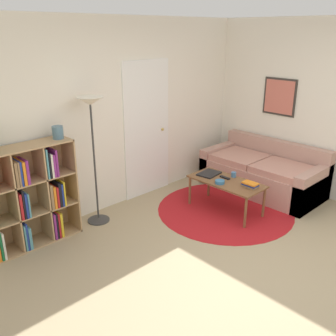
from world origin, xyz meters
TOP-DOWN VIEW (x-y plane):
  - ground_plane at (0.00, 0.00)m, footprint 14.00×14.00m
  - wall_back at (0.02, 2.45)m, footprint 7.67×0.11m
  - wall_right at (2.36, 1.22)m, footprint 0.08×5.43m
  - rug at (0.89, 1.18)m, footprint 1.91×1.91m
  - bookshelf at (-1.51, 2.24)m, footprint 1.13×0.34m
  - floor_lamp at (-0.59, 2.17)m, footprint 0.33×0.33m
  - couch at (1.92, 1.22)m, footprint 0.91×1.84m
  - coffee_table at (0.88, 1.18)m, footprint 0.50×1.05m
  - laptop at (0.89, 1.51)m, footprint 0.35×0.28m
  - bowl at (0.74, 1.18)m, footprint 0.13×0.13m
  - book_stack_on_table at (0.92, 0.82)m, footprint 0.14×0.21m
  - cup at (1.07, 1.20)m, footprint 0.07×0.07m
  - remote at (0.94, 1.25)m, footprint 0.05×0.16m
  - vase_on_shelf at (-1.01, 2.24)m, footprint 0.13×0.13m

SIDE VIEW (x-z plane):
  - ground_plane at x=0.00m, z-range 0.00..0.00m
  - rug at x=0.89m, z-range 0.00..0.01m
  - couch at x=1.92m, z-range -0.10..0.66m
  - coffee_table at x=0.88m, z-range 0.18..0.63m
  - laptop at x=0.89m, z-range 0.45..0.47m
  - remote at x=0.94m, z-range 0.45..0.47m
  - bowl at x=0.74m, z-range 0.45..0.50m
  - cup at x=1.07m, z-range 0.45..0.52m
  - book_stack_on_table at x=0.92m, z-range 0.45..0.53m
  - bookshelf at x=-1.51m, z-range 0.00..1.21m
  - wall_back at x=0.02m, z-range -0.01..2.59m
  - vase_on_shelf at x=-1.01m, z-range 1.21..1.37m
  - wall_right at x=2.36m, z-range 0.00..2.60m
  - floor_lamp at x=-0.59m, z-range 0.57..2.24m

